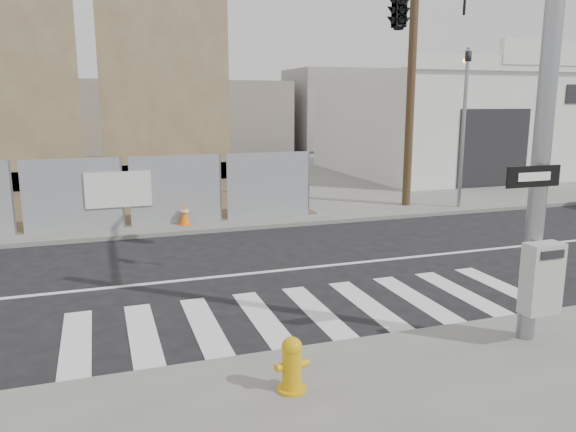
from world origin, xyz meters
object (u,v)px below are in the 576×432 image
object	(u,v)px
fire_hydrant	(292,364)
traffic_cone_d	(185,214)
signal_pole	(438,37)
auto_shop	(462,123)

from	to	relation	value
fire_hydrant	traffic_cone_d	distance (m)	9.97
fire_hydrant	traffic_cone_d	bearing A→B (deg)	73.00
fire_hydrant	traffic_cone_d	world-z (taller)	fire_hydrant
signal_pole	auto_shop	size ratio (longest dim) A/B	0.58
fire_hydrant	auto_shop	bearing A→B (deg)	33.75
signal_pole	auto_shop	distance (m)	19.04
auto_shop	fire_hydrant	size ratio (longest dim) A/B	17.06
traffic_cone_d	fire_hydrant	bearing A→B (deg)	-91.09
signal_pole	auto_shop	xyz separation A→B (m)	(11.50, 15.01, -2.25)
signal_pole	traffic_cone_d	bearing A→B (deg)	118.40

